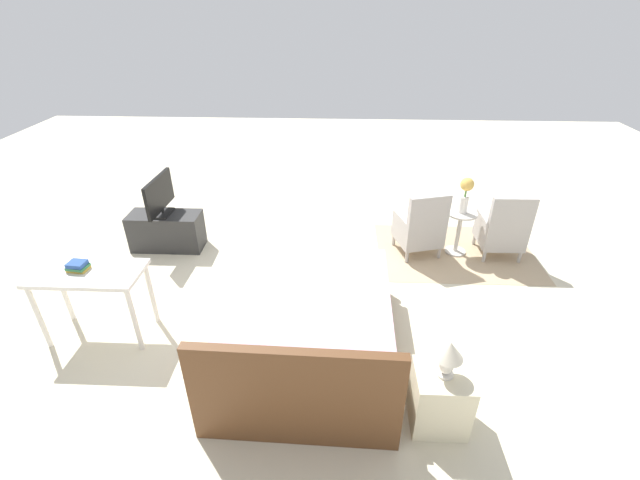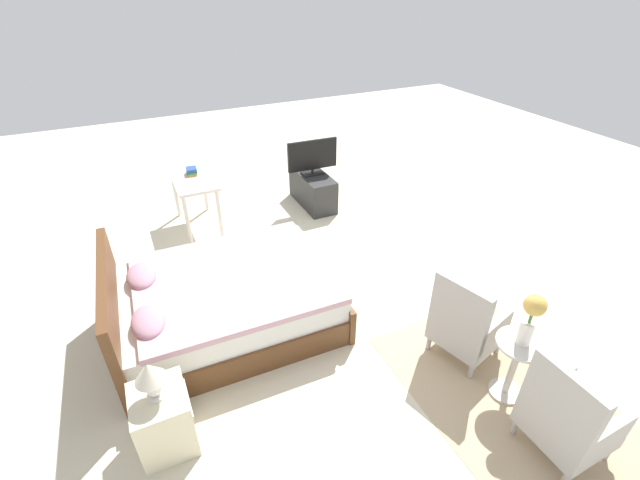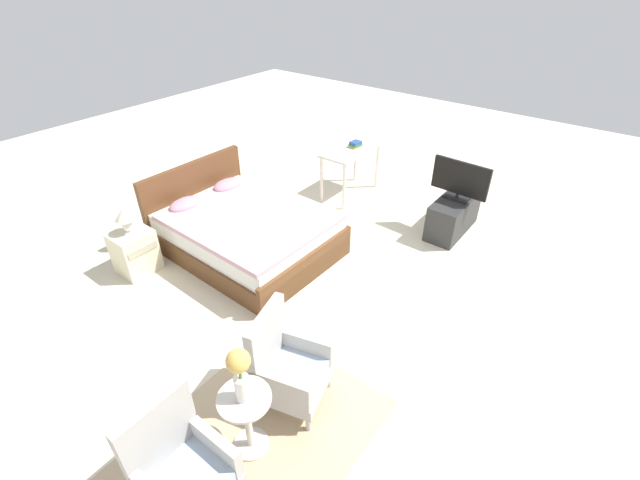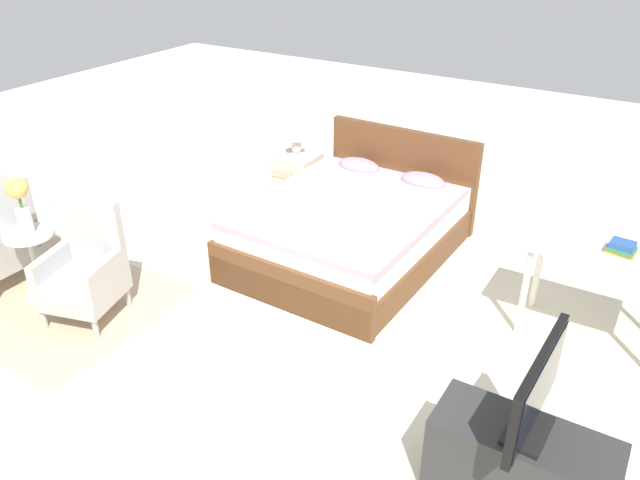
# 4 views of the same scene
# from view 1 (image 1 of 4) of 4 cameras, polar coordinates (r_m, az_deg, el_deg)

# --- Properties ---
(ground_plane) EXTENTS (16.00, 16.00, 0.00)m
(ground_plane) POSITION_cam_1_polar(r_m,az_deg,el_deg) (5.26, -0.58, -5.89)
(ground_plane) COLOR beige
(floor_rug) EXTENTS (2.10, 1.50, 0.01)m
(floor_rug) POSITION_cam_1_polar(r_m,az_deg,el_deg) (6.16, 17.54, -1.53)
(floor_rug) COLOR tan
(floor_rug) RESTS_ON ground_plane
(bed) EXTENTS (1.66, 2.15, 0.96)m
(bed) POSITION_cam_1_polar(r_m,az_deg,el_deg) (4.18, -1.65, -11.78)
(bed) COLOR brown
(bed) RESTS_ON ground_plane
(armchair_by_window_left) EXTENTS (0.55, 0.55, 0.92)m
(armchair_by_window_left) POSITION_cam_1_polar(r_m,az_deg,el_deg) (6.10, 23.13, 1.15)
(armchair_by_window_left) COLOR #ADA8A3
(armchair_by_window_left) RESTS_ON floor_rug
(armchair_by_window_right) EXTENTS (0.67, 0.67, 0.92)m
(armchair_by_window_right) POSITION_cam_1_polar(r_m,az_deg,el_deg) (5.81, 13.22, 1.45)
(armchair_by_window_right) COLOR #ADA8A3
(armchair_by_window_right) RESTS_ON floor_rug
(side_table) EXTENTS (0.40, 0.40, 0.61)m
(side_table) POSITION_cam_1_polar(r_m,az_deg,el_deg) (5.99, 18.07, 1.59)
(side_table) COLOR beige
(side_table) RESTS_ON ground_plane
(flower_vase) EXTENTS (0.17, 0.17, 0.48)m
(flower_vase) POSITION_cam_1_polar(r_m,az_deg,el_deg) (5.77, 18.87, 6.12)
(flower_vase) COLOR silver
(flower_vase) RESTS_ON side_table
(nightstand) EXTENTS (0.44, 0.41, 0.54)m
(nightstand) POSITION_cam_1_polar(r_m,az_deg,el_deg) (3.77, 15.67, -19.66)
(nightstand) COLOR beige
(nightstand) RESTS_ON ground_plane
(table_lamp) EXTENTS (0.22, 0.22, 0.33)m
(table_lamp) POSITION_cam_1_polar(r_m,az_deg,el_deg) (3.43, 16.80, -14.35)
(table_lamp) COLOR silver
(table_lamp) RESTS_ON nightstand
(tv_stand) EXTENTS (0.96, 0.40, 0.51)m
(tv_stand) POSITION_cam_1_polar(r_m,az_deg,el_deg) (6.24, -19.75, 1.15)
(tv_stand) COLOR #2D2D2D
(tv_stand) RESTS_ON ground_plane
(tv_flatscreen) EXTENTS (0.21, 0.77, 0.53)m
(tv_flatscreen) POSITION_cam_1_polar(r_m,az_deg,el_deg) (6.02, -20.63, 5.55)
(tv_flatscreen) COLOR black
(tv_flatscreen) RESTS_ON tv_stand
(vanity_desk) EXTENTS (1.04, 0.52, 0.78)m
(vanity_desk) POSITION_cam_1_polar(r_m,az_deg,el_deg) (4.73, -28.35, -4.89)
(vanity_desk) COLOR silver
(vanity_desk) RESTS_ON ground_plane
(book_stack) EXTENTS (0.20, 0.16, 0.09)m
(book_stack) POSITION_cam_1_polar(r_m,az_deg,el_deg) (4.71, -29.60, -3.06)
(book_stack) COLOR #B79333
(book_stack) RESTS_ON vanity_desk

